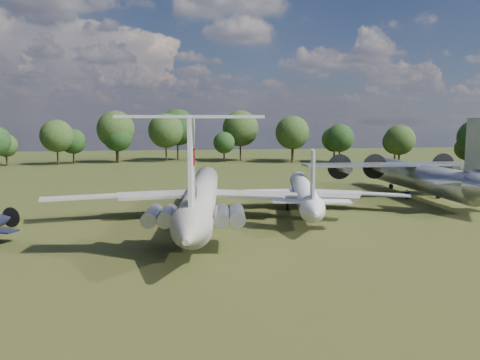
{
  "coord_description": "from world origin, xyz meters",
  "views": [
    {
      "loc": [
        -3.92,
        -57.42,
        12.32
      ],
      "look_at": [
        5.94,
        0.43,
        5.0
      ],
      "focal_mm": 35.0,
      "sensor_mm": 36.0,
      "label": 1
    }
  ],
  "objects": [
    {
      "name": "ground",
      "position": [
        0.0,
        0.0,
        0.0
      ],
      "size": [
        300.0,
        300.0,
        0.0
      ],
      "primitive_type": "plane",
      "color": "#223712",
      "rests_on": "ground"
    },
    {
      "name": "il62_airliner",
      "position": [
        1.03,
        0.16,
        2.52
      ],
      "size": [
        46.03,
        56.18,
        5.04
      ],
      "primitive_type": null,
      "rotation": [
        0.0,
        0.0,
        -0.13
      ],
      "color": "#B3B3AE",
      "rests_on": "ground"
    },
    {
      "name": "tu104_jet",
      "position": [
        15.94,
        5.4,
        1.95
      ],
      "size": [
        37.52,
        44.72,
        3.9
      ],
      "primitive_type": null,
      "rotation": [
        0.0,
        0.0,
        -0.24
      ],
      "color": "silver",
      "rests_on": "ground"
    },
    {
      "name": "an12_transport",
      "position": [
        37.67,
        12.06,
        2.79
      ],
      "size": [
        39.66,
        43.93,
        5.58
      ],
      "primitive_type": null,
      "rotation": [
        0.0,
        0.0,
        -0.04
      ],
      "color": "#9A9CA2",
      "rests_on": "ground"
    },
    {
      "name": "person_on_il62",
      "position": [
        -0.86,
        -13.81,
        5.88
      ],
      "size": [
        0.64,
        0.45,
        1.68
      ],
      "primitive_type": "imported",
      "rotation": [
        0.0,
        0.0,
        3.22
      ],
      "color": "olive",
      "rests_on": "il62_airliner"
    }
  ]
}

